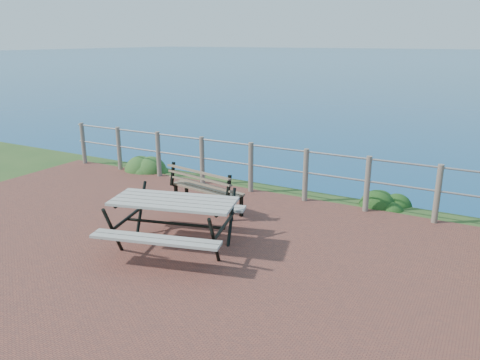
% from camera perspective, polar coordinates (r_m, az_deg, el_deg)
% --- Properties ---
extents(ground, '(10.00, 7.00, 0.12)m').
position_cam_1_polar(ground, '(6.82, -12.01, -9.25)').
color(ground, brown).
rests_on(ground, ground).
extents(safety_railing, '(9.40, 0.10, 1.00)m').
position_cam_1_polar(safety_railing, '(9.23, 1.34, 1.88)').
color(safety_railing, '#6B5B4C').
rests_on(safety_railing, ground).
extents(picnic_table, '(1.89, 1.49, 0.74)m').
position_cam_1_polar(picnic_table, '(6.80, -8.02, -4.70)').
color(picnic_table, gray).
rests_on(picnic_table, ground).
extents(park_bench, '(1.48, 0.61, 0.81)m').
position_cam_1_polar(park_bench, '(8.24, -4.03, -0.26)').
color(park_bench, brown).
rests_on(park_bench, ground).
extents(shrub_lip_west, '(0.75, 0.75, 0.49)m').
position_cam_1_polar(shrub_lip_west, '(11.09, -10.95, 1.07)').
color(shrub_lip_west, '#2F5821').
rests_on(shrub_lip_west, ground).
extents(shrub_lip_east, '(0.69, 0.69, 0.40)m').
position_cam_1_polar(shrub_lip_east, '(9.11, 17.80, -2.94)').
color(shrub_lip_east, '#163B12').
rests_on(shrub_lip_east, ground).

